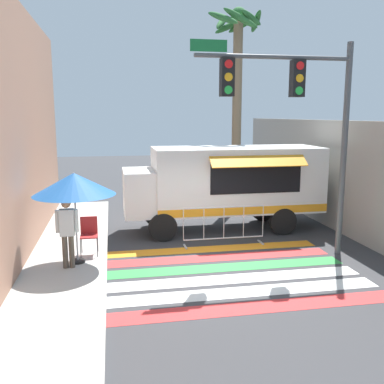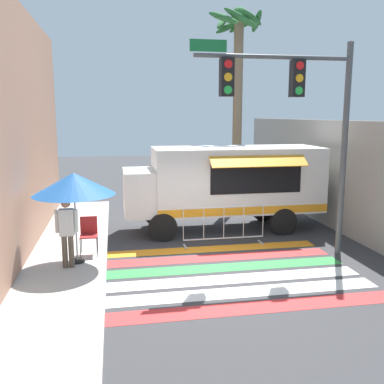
{
  "view_description": "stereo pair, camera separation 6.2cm",
  "coord_description": "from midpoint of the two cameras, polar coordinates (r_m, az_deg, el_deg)",
  "views": [
    {
      "loc": [
        -2.53,
        -10.03,
        3.74
      ],
      "look_at": [
        -0.22,
        2.19,
        1.49
      ],
      "focal_mm": 40.0,
      "sensor_mm": 36.0,
      "label": 1
    },
    {
      "loc": [
        -2.47,
        -10.05,
        3.74
      ],
      "look_at": [
        -0.22,
        2.19,
        1.49
      ],
      "focal_mm": 40.0,
      "sensor_mm": 36.0,
      "label": 2
    }
  ],
  "objects": [
    {
      "name": "building_left_facade",
      "position": [
        10.32,
        -23.6,
        6.89
      ],
      "size": [
        0.25,
        16.0,
        6.58
      ],
      "color": "tan",
      "rests_on": "ground_plane"
    },
    {
      "name": "crosswalk_painted",
      "position": [
        10.44,
        4.21,
        -10.77
      ],
      "size": [
        6.4,
        4.36,
        0.01
      ],
      "color": "red",
      "rests_on": "ground_plane"
    },
    {
      "name": "folding_chair",
      "position": [
        11.54,
        -13.45,
        -5.15
      ],
      "size": [
        0.44,
        0.44,
        0.98
      ],
      "rotation": [
        0.0,
        0.0,
        0.09
      ],
      "color": "#4C4C51",
      "rests_on": "sidewalk_left"
    },
    {
      "name": "barricade_front",
      "position": [
        12.45,
        4.4,
        -4.51
      ],
      "size": [
        2.4,
        0.44,
        1.15
      ],
      "color": "#B7BABF",
      "rests_on": "ground_plane"
    },
    {
      "name": "traffic_signal_pole",
      "position": [
        11.33,
        13.92,
        11.2
      ],
      "size": [
        4.22,
        0.29,
        5.56
      ],
      "color": "#515456",
      "rests_on": "ground_plane"
    },
    {
      "name": "food_truck",
      "position": [
        13.9,
        4.17,
        1.36
      ],
      "size": [
        6.36,
        2.47,
        2.72
      ],
      "color": "white",
      "rests_on": "ground_plane"
    },
    {
      "name": "sidewalk_left",
      "position": [
        10.96,
        -22.92,
        -10.17
      ],
      "size": [
        4.4,
        16.0,
        0.14
      ],
      "color": "#B7B5AD",
      "rests_on": "ground_plane"
    },
    {
      "name": "palm_tree",
      "position": [
        17.33,
        6.21,
        15.22
      ],
      "size": [
        2.17,
        2.16,
        7.78
      ],
      "color": "#7A664C",
      "rests_on": "ground_plane"
    },
    {
      "name": "concrete_wall_right",
      "position": [
        15.03,
        18.38,
        2.24
      ],
      "size": [
        0.2,
        16.0,
        3.57
      ],
      "color": "#A39E93",
      "rests_on": "ground_plane"
    },
    {
      "name": "patio_umbrella",
      "position": [
        10.64,
        -15.32,
        1.02
      ],
      "size": [
        1.98,
        1.98,
        2.24
      ],
      "color": "black",
      "rests_on": "sidewalk_left"
    },
    {
      "name": "vendor_person",
      "position": [
        10.53,
        -16.19,
        -4.7
      ],
      "size": [
        0.53,
        0.22,
        1.68
      ],
      "rotation": [
        0.0,
        0.0,
        0.18
      ],
      "color": "brown",
      "rests_on": "sidewalk_left"
    },
    {
      "name": "ground_plane",
      "position": [
        11.0,
        3.39,
        -9.66
      ],
      "size": [
        60.0,
        60.0,
        0.0
      ],
      "primitive_type": "plane",
      "color": "#38383A"
    }
  ]
}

